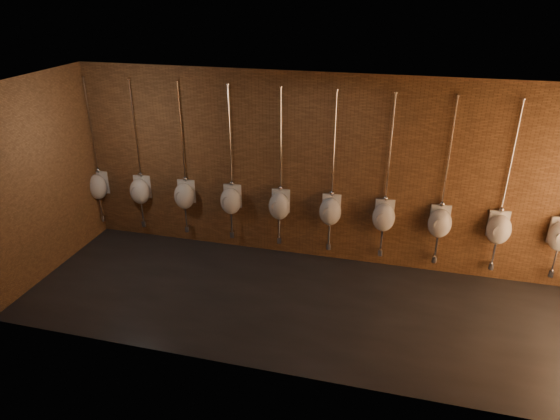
{
  "coord_description": "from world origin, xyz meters",
  "views": [
    {
      "loc": [
        1.26,
        -6.14,
        4.45
      ],
      "look_at": [
        -0.56,
        0.9,
        1.1
      ],
      "focal_mm": 32.0,
      "sensor_mm": 36.0,
      "label": 1
    }
  ],
  "objects": [
    {
      "name": "ground",
      "position": [
        0.0,
        0.0,
        0.0
      ],
      "size": [
        8.5,
        8.5,
        0.0
      ],
      "primitive_type": "plane",
      "color": "black",
      "rests_on": "ground"
    },
    {
      "name": "room_shell",
      "position": [
        0.0,
        0.0,
        2.01
      ],
      "size": [
        8.54,
        3.04,
        3.22
      ],
      "color": "black",
      "rests_on": "ground"
    },
    {
      "name": "urinal_0",
      "position": [
        -4.2,
        1.37,
        0.96
      ],
      "size": [
        0.42,
        0.38,
        2.72
      ],
      "color": "silver",
      "rests_on": "ground"
    },
    {
      "name": "urinal_1",
      "position": [
        -3.32,
        1.37,
        0.96
      ],
      "size": [
        0.42,
        0.38,
        2.72
      ],
      "color": "silver",
      "rests_on": "ground"
    },
    {
      "name": "urinal_2",
      "position": [
        -2.45,
        1.37,
        0.96
      ],
      "size": [
        0.42,
        0.38,
        2.72
      ],
      "color": "silver",
      "rests_on": "ground"
    },
    {
      "name": "urinal_3",
      "position": [
        -1.57,
        1.37,
        0.96
      ],
      "size": [
        0.42,
        0.38,
        2.72
      ],
      "color": "silver",
      "rests_on": "ground"
    },
    {
      "name": "urinal_4",
      "position": [
        -0.69,
        1.37,
        0.96
      ],
      "size": [
        0.42,
        0.38,
        2.72
      ],
      "color": "silver",
      "rests_on": "ground"
    },
    {
      "name": "urinal_5",
      "position": [
        0.19,
        1.37,
        0.96
      ],
      "size": [
        0.42,
        0.38,
        2.72
      ],
      "color": "silver",
      "rests_on": "ground"
    },
    {
      "name": "urinal_6",
      "position": [
        1.07,
        1.37,
        0.96
      ],
      "size": [
        0.42,
        0.38,
        2.72
      ],
      "color": "silver",
      "rests_on": "ground"
    },
    {
      "name": "urinal_7",
      "position": [
        1.94,
        1.37,
        0.96
      ],
      "size": [
        0.42,
        0.38,
        2.72
      ],
      "color": "silver",
      "rests_on": "ground"
    },
    {
      "name": "urinal_8",
      "position": [
        2.82,
        1.37,
        0.96
      ],
      "size": [
        0.42,
        0.38,
        2.72
      ],
      "color": "silver",
      "rests_on": "ground"
    }
  ]
}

